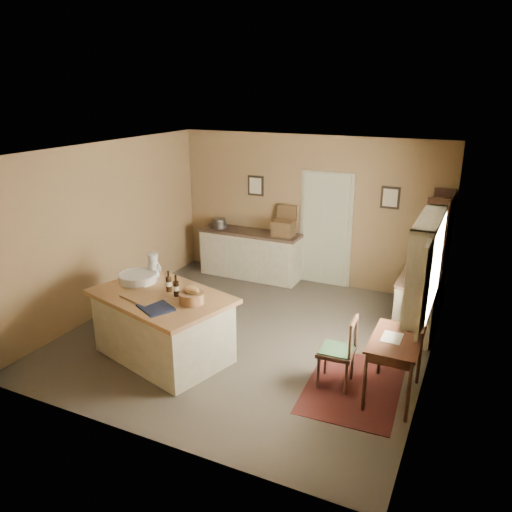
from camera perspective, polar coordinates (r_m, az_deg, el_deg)
The scene contains 16 objects.
ground at distance 7.47m, azimuth -0.85°, elevation -9.04°, with size 5.00×5.00×0.00m, color #60574A.
wall_back at distance 9.17m, azimuth 5.98°, elevation 5.22°, with size 5.00×0.10×2.70m, color olive.
wall_front at distance 4.98m, azimuth -13.72°, elevation -7.25°, with size 5.00×0.10×2.70m, color olive.
wall_left at distance 8.31m, azimuth -16.63°, elevation 3.08°, with size 0.10×5.00×2.70m, color olive.
wall_right at distance 6.32m, azimuth 19.93°, elevation -2.18°, with size 0.10×5.00×2.70m, color olive.
ceiling at distance 6.65m, azimuth -0.97°, elevation 11.98°, with size 5.00×5.00×0.00m, color silver.
door at distance 9.11m, azimuth 7.94°, elevation 3.14°, with size 0.97×0.06×2.11m, color #B7BD9D.
framed_prints at distance 9.01m, azimuth 7.23°, elevation 7.34°, with size 2.82×0.02×0.38m.
window at distance 6.07m, azimuth 19.22°, elevation -0.93°, with size 0.25×1.99×1.12m.
work_island at distance 6.85m, azimuth -10.62°, elevation -7.60°, with size 2.08×1.64×1.20m.
sideboard at distance 9.52m, azimuth -0.60°, elevation 0.39°, with size 1.95×0.56×1.18m.
rug at distance 6.43m, azimuth 11.08°, elevation -14.42°, with size 1.10×1.60×0.01m, color #421512.
writing_desk at distance 6.03m, azimuth 15.67°, elevation -9.87°, with size 0.56×0.91×0.82m.
desk_chair at distance 6.22m, azimuth 9.16°, elevation -10.74°, with size 0.42×0.42×0.90m, color #321D14, non-canonical shape.
right_cabinet at distance 7.70m, azimuth 17.87°, elevation -5.36°, with size 0.55×0.98×0.99m.
shelving_unit at distance 8.34m, azimuth 20.12°, elevation 0.11°, with size 0.33×0.88×1.97m.
Camera 1 is at (2.91, -5.93, 3.50)m, focal length 35.00 mm.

